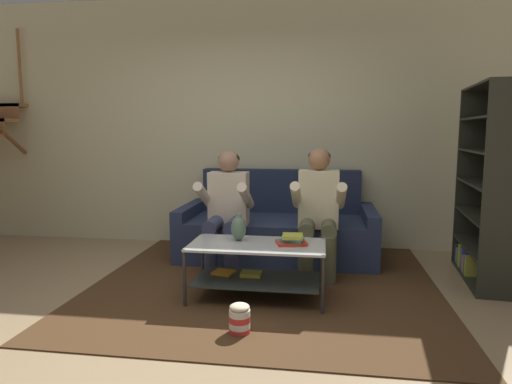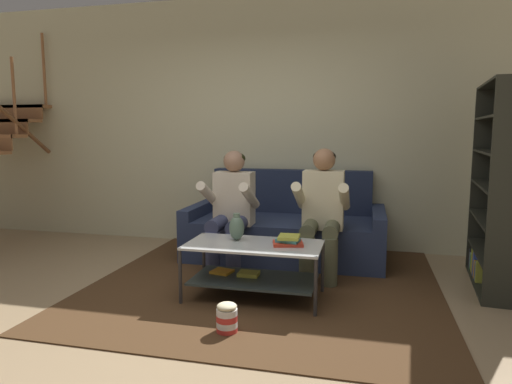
% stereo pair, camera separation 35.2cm
% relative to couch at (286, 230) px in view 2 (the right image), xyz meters
% --- Properties ---
extents(ground, '(16.80, 16.80, 0.00)m').
position_rel_couch_xyz_m(ground, '(-0.38, -1.93, -0.29)').
color(ground, '#9B815F').
extents(back_partition, '(8.40, 0.12, 2.90)m').
position_rel_couch_xyz_m(back_partition, '(-0.38, 0.53, 1.16)').
color(back_partition, beige).
rests_on(back_partition, ground).
extents(couch, '(2.06, 1.00, 0.92)m').
position_rel_couch_xyz_m(couch, '(0.00, 0.00, 0.00)').
color(couch, '#26304F').
rests_on(couch, ground).
extents(person_seated_left, '(0.50, 0.58, 1.17)m').
position_rel_couch_xyz_m(person_seated_left, '(-0.44, -0.59, 0.35)').
color(person_seated_left, '#373D5D').
rests_on(person_seated_left, ground).
extents(person_seated_right, '(0.50, 0.58, 1.20)m').
position_rel_couch_xyz_m(person_seated_right, '(0.44, -0.59, 0.36)').
color(person_seated_right, '#55573E').
rests_on(person_seated_right, ground).
extents(coffee_table, '(1.09, 0.56, 0.46)m').
position_rel_couch_xyz_m(coffee_table, '(-0.04, -1.30, 0.01)').
color(coffee_table, '#BCC0BE').
rests_on(coffee_table, ground).
extents(area_rug, '(3.00, 3.25, 0.01)m').
position_rel_couch_xyz_m(area_rug, '(-0.02, -0.78, -0.29)').
color(area_rug, '#472E1A').
rests_on(area_rug, ground).
extents(vase, '(0.13, 0.13, 0.23)m').
position_rel_couch_xyz_m(vase, '(-0.20, -1.22, 0.27)').
color(vase, '#556F5C').
rests_on(vase, coffee_table).
extents(book_stack, '(0.27, 0.23, 0.08)m').
position_rel_couch_xyz_m(book_stack, '(0.24, -1.29, 0.20)').
color(book_stack, red).
rests_on(book_stack, coffee_table).
extents(bookshelf, '(0.41, 1.16, 1.77)m').
position_rel_couch_xyz_m(bookshelf, '(1.98, -0.47, 0.46)').
color(bookshelf, '#262820').
rests_on(bookshelf, ground).
extents(popcorn_tub, '(0.14, 0.14, 0.21)m').
position_rel_couch_xyz_m(popcorn_tub, '(-0.06, -1.98, -0.19)').
color(popcorn_tub, red).
rests_on(popcorn_tub, ground).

